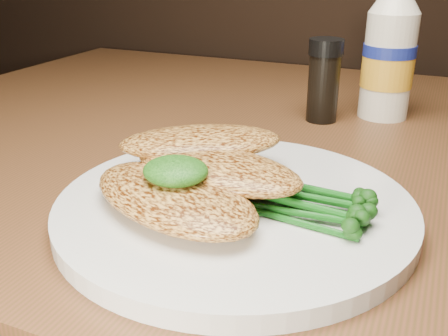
% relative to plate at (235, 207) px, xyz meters
% --- Properties ---
extents(plate, '(0.30, 0.30, 0.02)m').
position_rel_plate_xyz_m(plate, '(0.00, 0.00, 0.00)').
color(plate, silver).
rests_on(plate, dining_table).
extents(chicken_front, '(0.18, 0.14, 0.03)m').
position_rel_plate_xyz_m(chicken_front, '(-0.04, -0.04, 0.02)').
color(chicken_front, gold).
rests_on(chicken_front, plate).
extents(chicken_mid, '(0.17, 0.10, 0.02)m').
position_rel_plate_xyz_m(chicken_mid, '(-0.02, 0.01, 0.03)').
color(chicken_mid, gold).
rests_on(chicken_mid, plate).
extents(chicken_back, '(0.17, 0.14, 0.02)m').
position_rel_plate_xyz_m(chicken_back, '(-0.05, 0.04, 0.04)').
color(chicken_back, gold).
rests_on(chicken_back, plate).
extents(pesto_front, '(0.05, 0.05, 0.02)m').
position_rel_plate_xyz_m(pesto_front, '(-0.04, -0.03, 0.04)').
color(pesto_front, black).
rests_on(pesto_front, chicken_front).
extents(broccolini_bundle, '(0.15, 0.12, 0.02)m').
position_rel_plate_xyz_m(broccolini_bundle, '(0.05, 0.01, 0.02)').
color(broccolini_bundle, '#125413').
rests_on(broccolini_bundle, plate).
extents(mayo_bottle, '(0.08, 0.08, 0.19)m').
position_rel_plate_xyz_m(mayo_bottle, '(0.07, 0.34, 0.09)').
color(mayo_bottle, white).
rests_on(mayo_bottle, dining_table).
extents(pepper_grinder, '(0.05, 0.05, 0.10)m').
position_rel_plate_xyz_m(pepper_grinder, '(0.00, 0.29, 0.04)').
color(pepper_grinder, black).
rests_on(pepper_grinder, dining_table).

